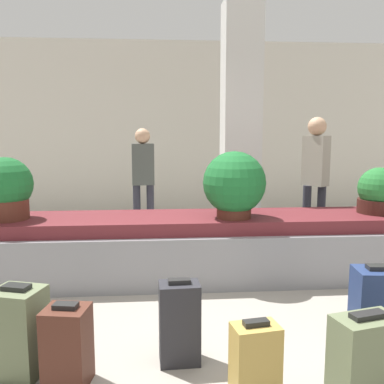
# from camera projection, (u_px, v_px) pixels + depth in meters

# --- Properties ---
(ground_plane) EXTENTS (18.00, 18.00, 0.00)m
(ground_plane) POSITION_uv_depth(u_px,v_px,m) (213.00, 367.00, 2.82)
(ground_plane) COLOR gray
(back_wall) EXTENTS (18.00, 0.06, 3.20)m
(back_wall) POSITION_uv_depth(u_px,v_px,m) (176.00, 128.00, 8.08)
(back_wall) COLOR beige
(back_wall) RESTS_ON ground_plane
(carousel) EXTENTS (6.43, 0.95, 0.67)m
(carousel) POSITION_uv_depth(u_px,v_px,m) (192.00, 248.00, 4.52)
(carousel) COLOR gray
(carousel) RESTS_ON ground_plane
(pillar) EXTENTS (0.48, 0.48, 3.20)m
(pillar) POSITION_uv_depth(u_px,v_px,m) (240.00, 127.00, 5.67)
(pillar) COLOR silver
(pillar) RESTS_ON ground_plane
(suitcase_1) EXTENTS (0.36, 0.34, 0.59)m
(suitcase_1) POSITION_uv_depth(u_px,v_px,m) (19.00, 331.00, 2.71)
(suitcase_1) COLOR #5B6647
(suitcase_1) RESTS_ON ground_plane
(suitcase_2) EXTENTS (0.28, 0.20, 0.58)m
(suitcase_2) POSITION_uv_depth(u_px,v_px,m) (179.00, 323.00, 2.84)
(suitcase_2) COLOR #232328
(suitcase_2) RESTS_ON ground_plane
(suitcase_3) EXTENTS (0.35, 0.28, 0.66)m
(suitcase_3) POSITION_uv_depth(u_px,v_px,m) (378.00, 314.00, 2.89)
(suitcase_3) COLOR navy
(suitcase_3) RESTS_ON ground_plane
(suitcase_4) EXTENTS (0.42, 0.31, 0.53)m
(suitcase_4) POSITION_uv_depth(u_px,v_px,m) (366.00, 359.00, 2.44)
(suitcase_4) COLOR #5B6647
(suitcase_4) RESTS_ON ground_plane
(suitcase_5) EXTENTS (0.29, 0.22, 0.50)m
(suitcase_5) POSITION_uv_depth(u_px,v_px,m) (255.00, 365.00, 2.40)
(suitcase_5) COLOR #A3843D
(suitcase_5) RESTS_ON ground_plane
(suitcase_6) EXTENTS (0.30, 0.27, 0.52)m
(suitcase_6) POSITION_uv_depth(u_px,v_px,m) (67.00, 346.00, 2.60)
(suitcase_6) COLOR #472319
(suitcase_6) RESTS_ON ground_plane
(potted_plant_0) EXTENTS (0.64, 0.64, 0.68)m
(potted_plant_0) POSITION_uv_depth(u_px,v_px,m) (234.00, 185.00, 4.31)
(potted_plant_0) COLOR #4C2319
(potted_plant_0) RESTS_ON carousel
(potted_plant_1) EXTENTS (0.53, 0.53, 0.62)m
(potted_plant_1) POSITION_uv_depth(u_px,v_px,m) (6.00, 189.00, 4.25)
(potted_plant_1) COLOR #4C2319
(potted_plant_1) RESTS_ON carousel
(potted_plant_2) EXTENTS (0.44, 0.44, 0.49)m
(potted_plant_2) POSITION_uv_depth(u_px,v_px,m) (379.00, 192.00, 4.59)
(potted_plant_2) COLOR #381914
(potted_plant_2) RESTS_ON carousel
(traveler_0) EXTENTS (0.33, 0.37, 1.73)m
(traveler_0) POSITION_uv_depth(u_px,v_px,m) (315.00, 170.00, 5.64)
(traveler_0) COLOR #282833
(traveler_0) RESTS_ON ground_plane
(traveler_1) EXTENTS (0.33, 0.22, 1.58)m
(traveler_1) POSITION_uv_depth(u_px,v_px,m) (143.00, 173.00, 6.28)
(traveler_1) COLOR #282833
(traveler_1) RESTS_ON ground_plane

